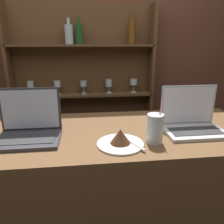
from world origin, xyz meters
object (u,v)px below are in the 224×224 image
(laptop_near, at_px, (29,128))
(water_glass, at_px, (155,129))
(cake_plate, at_px, (120,139))
(laptop_far, at_px, (192,121))

(laptop_near, height_order, water_glass, laptop_near)
(laptop_near, height_order, cake_plate, laptop_near)
(laptop_near, height_order, laptop_far, laptop_near)
(laptop_near, relative_size, water_glass, 1.40)
(laptop_near, relative_size, laptop_far, 0.97)
(laptop_far, relative_size, water_glass, 1.44)
(laptop_near, distance_m, laptop_far, 0.88)
(laptop_near, distance_m, cake_plate, 0.47)
(laptop_far, distance_m, water_glass, 0.28)
(laptop_near, relative_size, cake_plate, 1.38)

